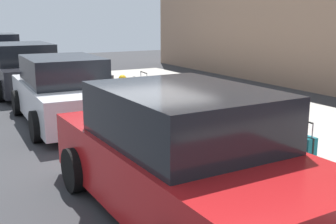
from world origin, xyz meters
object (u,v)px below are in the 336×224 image
object	(u,v)px
suitcase_black_6	(177,111)
bollard_post	(112,87)
suitcase_maroon_3	(230,130)
suitcase_teal_7	(167,109)
suitcase_maroon_10	(136,96)
suitcase_silver_4	(210,123)
parked_car_charcoal_2	(23,69)
suitcase_navy_2	(250,139)
suitcase_red_5	(195,115)
suitcase_navy_9	(144,96)
parked_car_red_0	(183,157)
suitcase_olive_1	(275,148)
fire_hydrant	(123,88)
suitcase_teal_0	(301,157)
suitcase_olive_8	(155,100)
parked_car_white_1	(64,92)

from	to	relation	value
suitcase_black_6	bollard_post	size ratio (longest dim) A/B	1.27
suitcase_maroon_3	suitcase_teal_7	size ratio (longest dim) A/B	1.04
suitcase_maroon_10	suitcase_maroon_3	bearing A→B (deg)	179.81
suitcase_silver_4	suitcase_black_6	xyz separation A→B (m)	(1.12, 0.08, 0.02)
suitcase_black_6	parked_car_charcoal_2	xyz separation A→B (m)	(6.93, 1.86, 0.28)
suitcase_navy_2	suitcase_black_6	world-z (taller)	suitcase_navy_2
suitcase_red_5	suitcase_teal_7	size ratio (longest dim) A/B	1.08
suitcase_maroon_3	suitcase_navy_9	size ratio (longest dim) A/B	0.89
suitcase_navy_2	suitcase_silver_4	xyz separation A→B (m)	(1.16, -0.00, 0.02)
parked_car_red_0	suitcase_silver_4	bearing A→B (deg)	-41.51
suitcase_olive_1	suitcase_navy_9	bearing A→B (deg)	0.06
fire_hydrant	suitcase_teal_7	bearing A→B (deg)	-179.36
fire_hydrant	parked_car_charcoal_2	xyz separation A→B (m)	(3.85, 1.92, 0.22)
parked_car_red_0	suitcase_navy_2	bearing A→B (deg)	-61.92
suitcase_teal_7	suitcase_maroon_3	bearing A→B (deg)	-179.66
bollard_post	suitcase_olive_1	bearing A→B (deg)	-178.40
suitcase_maroon_3	bollard_post	world-z (taller)	suitcase_maroon_3
suitcase_navy_9	parked_car_red_0	bearing A→B (deg)	159.09
suitcase_teal_0	suitcase_red_5	bearing A→B (deg)	-0.15
suitcase_black_6	suitcase_olive_8	bearing A→B (deg)	-3.40
parked_car_white_1	suitcase_maroon_3	bearing A→B (deg)	-152.46
suitcase_silver_4	suitcase_teal_0	bearing A→B (deg)	179.86
fire_hydrant	suitcase_navy_2	bearing A→B (deg)	-179.76
suitcase_olive_1	parked_car_white_1	bearing A→B (deg)	21.56
suitcase_black_6	suitcase_navy_9	world-z (taller)	suitcase_navy_9
suitcase_navy_9	bollard_post	world-z (taller)	suitcase_navy_9
suitcase_red_5	parked_car_charcoal_2	xyz separation A→B (m)	(7.48, 1.95, 0.26)
suitcase_red_5	bollard_post	world-z (taller)	suitcase_red_5
suitcase_teal_0	suitcase_navy_2	distance (m)	1.15
suitcase_teal_0	suitcase_silver_4	size ratio (longest dim) A/B	0.91
suitcase_teal_0	fire_hydrant	xyz separation A→B (m)	(6.50, 0.02, 0.07)
suitcase_olive_1	suitcase_silver_4	distance (m)	1.76
suitcase_navy_2	bollard_post	size ratio (longest dim) A/B	1.28
parked_car_charcoal_2	parked_car_red_0	bearing A→B (deg)	-180.00
suitcase_red_5	suitcase_navy_2	bearing A→B (deg)	179.89
suitcase_red_5	parked_car_white_1	size ratio (longest dim) A/B	0.21
suitcase_navy_9	parked_car_charcoal_2	distance (m)	5.51
suitcase_teal_0	parked_car_red_0	xyz separation A→B (m)	(0.11, 1.94, 0.29)
suitcase_maroon_3	suitcase_navy_2	bearing A→B (deg)	178.12
suitcase_silver_4	suitcase_olive_8	world-z (taller)	suitcase_silver_4
suitcase_olive_8	parked_car_white_1	size ratio (longest dim) A/B	0.18
suitcase_teal_7	suitcase_maroon_10	world-z (taller)	suitcase_teal_7
suitcase_olive_1	parked_car_white_1	world-z (taller)	parked_car_white_1
parked_car_red_0	parked_car_charcoal_2	xyz separation A→B (m)	(10.24, 0.00, -0.00)
suitcase_red_5	bollard_post	bearing A→B (deg)	2.46
suitcase_red_5	parked_car_white_1	bearing A→B (deg)	36.62
parked_car_red_0	suitcase_maroon_3	bearing A→B (deg)	-50.59
suitcase_olive_1	suitcase_maroon_3	bearing A→B (deg)	-0.62
suitcase_teal_7	fire_hydrant	world-z (taller)	suitcase_teal_7
suitcase_olive_8	suitcase_navy_2	bearing A→B (deg)	-179.82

